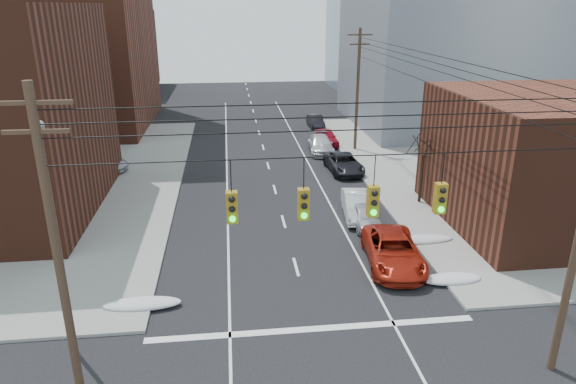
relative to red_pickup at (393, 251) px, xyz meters
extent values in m
cube|color=#4A2216|center=(-31.06, 62.36, 5.19)|extent=(22.00, 18.00, 12.00)
cube|color=gray|center=(16.94, 32.36, 11.69)|extent=(22.00, 20.00, 25.00)
cube|color=gray|center=(18.94, 58.36, 10.19)|extent=(20.00, 18.00, 22.00)
cylinder|color=#473323|center=(-13.56, -8.64, 4.69)|extent=(0.28, 0.28, 11.00)
cube|color=#473323|center=(-13.56, -8.64, 9.59)|extent=(2.20, 0.12, 0.12)
cube|color=#473323|center=(-13.56, -8.64, 8.79)|extent=(1.80, 0.12, 0.12)
cylinder|color=#473323|center=(3.44, 22.36, 4.69)|extent=(0.28, 0.28, 11.00)
cube|color=#473323|center=(3.44, 22.36, 9.59)|extent=(2.20, 0.12, 0.12)
cube|color=#473323|center=(3.44, 22.36, 8.79)|extent=(1.80, 0.12, 0.12)
cylinder|color=black|center=(-5.06, -8.64, 7.79)|extent=(17.00, 0.04, 0.04)
cylinder|color=black|center=(-8.26, -8.64, 7.29)|extent=(0.03, 0.03, 1.00)
cube|color=olive|center=(-8.26, -8.64, 6.29)|extent=(0.35, 0.30, 1.00)
sphere|color=black|center=(-8.26, -8.81, 6.61)|extent=(0.20, 0.20, 0.20)
sphere|color=black|center=(-8.26, -8.81, 6.29)|extent=(0.20, 0.20, 0.20)
sphere|color=#0CE526|center=(-8.26, -8.81, 5.97)|extent=(0.20, 0.20, 0.20)
cylinder|color=black|center=(-6.06, -8.64, 7.29)|extent=(0.03, 0.03, 1.00)
cube|color=olive|center=(-6.06, -8.64, 6.29)|extent=(0.35, 0.30, 1.00)
sphere|color=black|center=(-6.06, -8.81, 6.61)|extent=(0.20, 0.20, 0.20)
sphere|color=black|center=(-6.06, -8.81, 6.29)|extent=(0.20, 0.20, 0.20)
sphere|color=#0CE526|center=(-6.06, -8.81, 5.97)|extent=(0.20, 0.20, 0.20)
cylinder|color=black|center=(-3.86, -8.64, 7.29)|extent=(0.03, 0.03, 1.00)
cube|color=olive|center=(-3.86, -8.64, 6.29)|extent=(0.35, 0.30, 1.00)
sphere|color=black|center=(-3.86, -8.81, 6.61)|extent=(0.20, 0.20, 0.20)
sphere|color=black|center=(-3.86, -8.81, 6.29)|extent=(0.20, 0.20, 0.20)
sphere|color=#0CE526|center=(-3.86, -8.81, 5.97)|extent=(0.20, 0.20, 0.20)
cylinder|color=black|center=(-1.66, -8.64, 7.29)|extent=(0.03, 0.03, 1.00)
cube|color=olive|center=(-1.66, -8.64, 6.29)|extent=(0.35, 0.30, 1.00)
sphere|color=black|center=(-1.66, -8.81, 6.61)|extent=(0.20, 0.20, 0.20)
sphere|color=black|center=(-1.66, -8.81, 6.29)|extent=(0.20, 0.20, 0.20)
sphere|color=#0CE526|center=(-1.66, -8.81, 5.97)|extent=(0.20, 0.20, 0.20)
cylinder|color=gray|center=(-14.56, -5.64, 3.69)|extent=(0.18, 0.18, 9.00)
sphere|color=gray|center=(-14.56, -5.64, 8.29)|extent=(0.44, 0.44, 0.44)
cylinder|color=black|center=(4.54, 8.36, 0.94)|extent=(0.20, 0.20, 3.50)
cylinder|color=black|center=(4.92, 8.48, 3.26)|extent=(0.27, 0.82, 1.19)
cylinder|color=black|center=(4.76, 8.93, 3.35)|extent=(1.17, 0.54, 1.38)
cylinder|color=black|center=(4.11, 9.10, 3.38)|extent=(1.44, 1.00, 1.48)
cylinder|color=black|center=(4.14, 8.42, 3.26)|extent=(0.17, 0.84, 1.19)
cylinder|color=black|center=(4.09, 7.94, 3.35)|extent=(0.82, 0.99, 1.40)
cylinder|color=black|center=(4.60, 7.51, 3.38)|extent=(1.74, 0.21, 1.43)
cylinder|color=black|center=(4.87, 8.14, 3.26)|extent=(0.48, 0.73, 1.20)
ellipsoid|color=silver|center=(-12.46, -2.64, -0.60)|extent=(3.50, 1.08, 0.42)
ellipsoid|color=silver|center=(2.34, -2.14, -0.60)|extent=(3.00, 1.08, 0.42)
ellipsoid|color=silver|center=(2.34, 2.36, -0.60)|extent=(4.00, 1.08, 0.42)
imported|color=#9A1C0E|center=(0.00, 0.00, 0.00)|extent=(3.33, 6.10, 1.62)
imported|color=silver|center=(-0.16, 5.12, -0.14)|extent=(1.63, 3.97, 1.35)
imported|color=silver|center=(-0.26, 6.67, -0.03)|extent=(2.20, 4.93, 1.57)
imported|color=black|center=(0.94, 15.93, -0.08)|extent=(2.69, 5.39, 1.47)
imported|color=silver|center=(0.10, 21.99, -0.06)|extent=(2.44, 5.30, 1.50)
imported|color=maroon|center=(1.12, 24.64, -0.06)|extent=(2.07, 4.52, 1.50)
imported|color=black|center=(1.34, 32.11, -0.12)|extent=(1.54, 4.20, 1.38)
imported|color=silver|center=(-20.38, 13.63, 0.07)|extent=(4.72, 3.08, 1.47)
imported|color=#A4A4A9|center=(-18.89, 17.89, 0.02)|extent=(5.19, 3.01, 1.36)
imported|color=black|center=(-21.44, 13.56, 0.04)|extent=(5.18, 3.48, 1.39)
imported|color=silver|center=(-24.73, 16.19, 0.06)|extent=(4.42, 2.16, 1.45)
camera|label=1|loc=(-8.26, -23.23, 12.10)|focal=32.00mm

